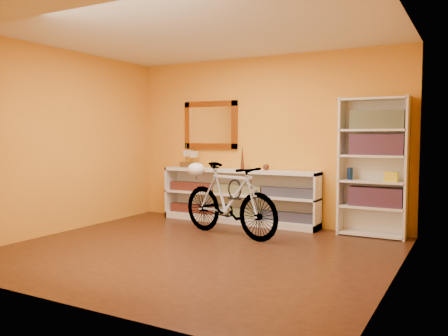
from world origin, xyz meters
The scene contains 24 objects.
floor centered at (0.00, 0.00, -0.01)m, with size 4.50×4.00×0.01m, color black.
ceiling centered at (0.00, 0.00, 2.60)m, with size 4.50×4.00×0.01m, color silver.
back_wall centered at (0.00, 2.00, 1.30)m, with size 4.50×0.01×2.60m, color orange.
left_wall centered at (-2.25, 0.00, 1.30)m, with size 0.01×4.00×2.60m, color orange.
right_wall centered at (2.25, 0.00, 1.30)m, with size 0.01×4.00×2.60m, color orange.
gilt_mirror centered at (-0.95, 1.97, 1.55)m, with size 0.98×0.06×0.78m, color brown.
wall_socket centered at (0.90, 1.99, 0.25)m, with size 0.09×0.01×0.09m, color silver.
console_unit centered at (-0.35, 1.81, 0.42)m, with size 2.60×0.35×0.85m, color silver, non-canonical shape.
cd_row_lower centered at (-0.35, 1.79, 0.17)m, with size 2.50×0.13×0.14m, color black.
cd_row_upper centered at (-0.35, 1.79, 0.54)m, with size 2.50×0.13×0.14m, color navy.
model_ship centered at (-1.28, 1.81, 1.05)m, with size 0.33×0.12×0.39m, color #452F13, non-canonical shape.
toy_car centered at (-0.77, 1.81, 0.85)m, with size 0.00×0.00×0.00m, color black.
bronze_ornament centered at (-0.29, 1.81, 1.04)m, with size 0.06×0.06×0.38m, color #522C1C.
decorative_orb centered at (0.12, 1.81, 0.90)m, with size 0.10×0.10×0.10m, color #522C1C.
bookcase centered at (1.68, 1.84, 0.95)m, with size 0.90×0.30×1.90m, color silver, non-canonical shape.
book_row_a centered at (1.73, 1.84, 0.55)m, with size 0.70×0.22×0.26m, color maroon.
book_row_b centered at (1.73, 1.84, 1.25)m, with size 0.70×0.22×0.28m, color maroon.
book_row_c centered at (1.73, 1.84, 1.59)m, with size 0.70×0.22×0.25m, color #1B5660.
travel_mug centered at (1.38, 1.82, 0.85)m, with size 0.08×0.08×0.17m, color navy.
red_tin centered at (1.48, 1.87, 1.56)m, with size 0.14×0.14×0.18m, color maroon.
yellow_bag centered at (1.93, 1.80, 0.83)m, with size 0.17×0.11×0.13m, color yellow.
bicycle centered at (-0.03, 0.90, 0.50)m, with size 1.71×0.44×1.01m, color silver.
helmet centered at (-0.66, 1.07, 0.89)m, with size 0.26×0.24×0.19m, color white.
u_lock centered at (0.07, 0.88, 0.65)m, with size 0.20×0.20×0.02m, color black.
Camera 1 is at (2.91, -4.59, 1.37)m, focal length 36.87 mm.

